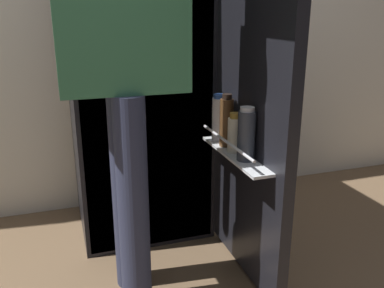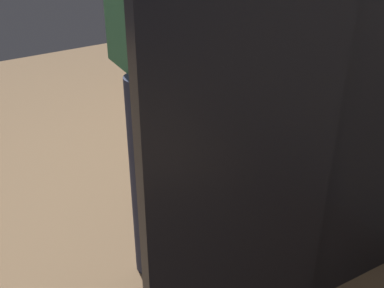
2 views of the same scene
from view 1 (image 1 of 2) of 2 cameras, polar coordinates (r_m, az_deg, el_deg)
The scene contains 3 objects.
ground_plane at distance 2.00m, azimuth -3.57°, elevation -17.60°, with size 6.20×6.20×0.00m, color brown.
refrigerator at distance 2.15m, azimuth -6.82°, elevation 9.27°, with size 0.72×1.26×1.69m.
person at distance 1.53m, azimuth -9.36°, elevation 14.38°, with size 0.56×0.79×1.76m.
Camera 1 is at (-0.41, -1.58, 1.16)m, focal length 38.54 mm.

